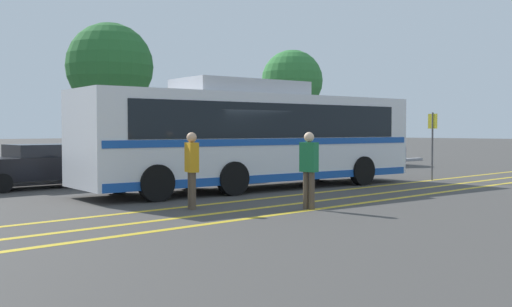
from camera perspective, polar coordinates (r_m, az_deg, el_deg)
The scene contains 15 objects.
ground_plane at distance 18.80m, azimuth -1.90°, elevation -3.58°, with size 220.00×220.00×0.00m, color #423F3D.
lane_strip_0 at distance 17.97m, azimuth 4.78°, elevation -3.85°, with size 0.20×31.80×0.01m, color gold.
lane_strip_1 at distance 17.05m, azimuth 8.31°, elevation -4.20°, with size 0.20×31.80×0.01m, color gold.
lane_strip_2 at distance 16.39m, azimuth 11.27°, elevation -4.48°, with size 0.20×31.80×0.01m, color gold.
curb_strip at distance 24.49m, azimuth -10.07°, elevation -2.07°, with size 39.80×0.36×0.15m, color #99999E.
transit_bus at distance 19.41m, azimuth -0.04°, elevation 1.77°, with size 12.29×3.81×3.47m.
parked_car_1 at distance 20.99m, azimuth -20.01°, elevation -1.06°, with size 4.78×2.09×1.44m.
parked_car_2 at distance 24.38m, azimuth -5.40°, elevation -0.65°, with size 4.66×2.01×1.31m.
parked_car_3 at distance 28.02m, azimuth 2.62°, elevation -0.28°, with size 4.06×2.14×1.27m.
parked_car_4 at distance 32.36m, azimuth 10.77°, elevation 0.17°, with size 3.99×1.99×1.50m.
pedestrian_0 at distance 14.47m, azimuth -6.14°, elevation -1.10°, with size 0.33×0.46×1.86m.
pedestrian_1 at distance 14.47m, azimuth 5.06°, elevation -1.08°, with size 0.28×0.45×1.86m.
bus_stop_sign at distance 23.56m, azimuth 16.46°, elevation 1.46°, with size 0.07×0.40×2.57m.
tree_0 at distance 36.18m, azimuth 3.46°, elevation 6.92°, with size 3.67×3.67×6.69m.
tree_1 at distance 28.07m, azimuth -13.76°, elevation 8.05°, with size 3.91×3.91×6.74m.
Camera 1 is at (-12.23, -14.15, 1.93)m, focal length 42.00 mm.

